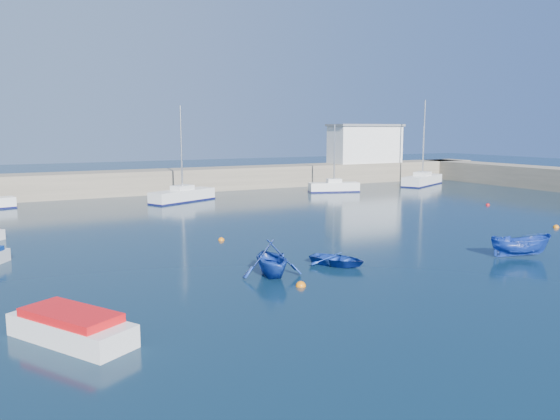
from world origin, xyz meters
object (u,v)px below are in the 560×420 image
sailboat_8 (422,180)px  harbor_office (365,145)px  sailboat_7 (334,187)px  dinghy_right (520,246)px  sailboat_6 (183,195)px  dinghy_center (338,260)px  dinghy_left (271,258)px  motorboat_0 (71,327)px

sailboat_8 → harbor_office: bearing=-1.3°
harbor_office → sailboat_7: 14.70m
dinghy_right → sailboat_7: bearing=11.8°
harbor_office → sailboat_6: size_ratio=1.05×
sailboat_6 → sailboat_7: (18.21, 0.15, -0.04)m
sailboat_8 → sailboat_6: bearing=65.4°
dinghy_center → dinghy_left: 4.14m
harbor_office → dinghy_right: size_ratio=2.93×
sailboat_6 → sailboat_8: bearing=-113.4°
sailboat_7 → dinghy_center: 34.78m
harbor_office → dinghy_center: 48.53m
dinghy_right → dinghy_center: bearing=99.3°
sailboat_7 → dinghy_center: (-18.96, -29.16, -0.29)m
motorboat_0 → dinghy_center: 14.63m
sailboat_7 → dinghy_right: (-8.77, -32.40, 0.05)m
dinghy_center → dinghy_right: (10.20, -3.24, 0.34)m
motorboat_0 → dinghy_left: dinghy_left is taller
sailboat_7 → sailboat_6: bearing=107.9°
harbor_office → sailboat_7: sailboat_7 is taller
harbor_office → sailboat_7: (-10.87, -8.83, -4.49)m
harbor_office → dinghy_center: (-29.83, -37.98, -4.78)m
sailboat_7 → motorboat_0: 47.07m
harbor_office → motorboat_0: bearing=-135.8°
harbor_office → dinghy_left: (-33.91, -38.26, -4.20)m
sailboat_6 → motorboat_0: size_ratio=1.91×
dinghy_center → dinghy_right: bearing=-49.1°
dinghy_center → dinghy_right: size_ratio=0.89×
dinghy_left → dinghy_right: 14.59m
sailboat_7 → motorboat_0: sailboat_7 is taller
sailboat_6 → dinghy_right: size_ratio=2.78×
harbor_office → sailboat_6: (-29.08, -8.98, -4.45)m
sailboat_6 → dinghy_left: 29.68m
motorboat_0 → harbor_office: bearing=13.3°
sailboat_8 → dinghy_left: (-37.58, -30.65, 0.21)m
motorboat_0 → dinghy_left: 10.72m
dinghy_left → harbor_office: bearing=58.9°
dinghy_center → motorboat_0: bearing=166.6°
sailboat_8 → dinghy_center: bearing=105.2°
harbor_office → dinghy_right: 45.88m
harbor_office → sailboat_8: size_ratio=0.92×
harbor_office → sailboat_8: bearing=-64.3°
sailboat_8 → dinghy_right: bearing=118.2°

